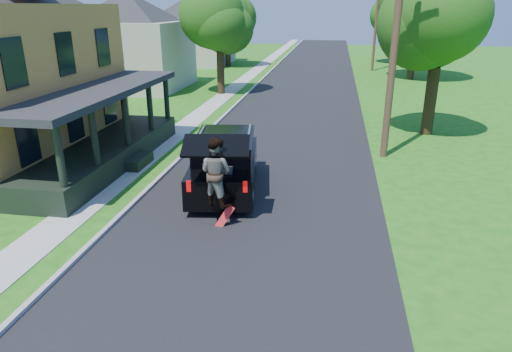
% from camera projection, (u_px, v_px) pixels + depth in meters
% --- Properties ---
extents(ground, '(140.00, 140.00, 0.00)m').
position_uv_depth(ground, '(240.00, 251.00, 12.15)').
color(ground, '#1C5E12').
rests_on(ground, ground).
extents(street, '(8.00, 120.00, 0.02)m').
position_uv_depth(street, '(300.00, 103.00, 30.61)').
color(street, black).
rests_on(street, ground).
extents(curb, '(0.15, 120.00, 0.12)m').
position_uv_depth(curb, '(240.00, 101.00, 31.25)').
color(curb, '#9E9F9A').
rests_on(curb, ground).
extents(sidewalk, '(1.30, 120.00, 0.03)m').
position_uv_depth(sidewalk, '(219.00, 100.00, 31.49)').
color(sidewalk, '#9B9C93').
rests_on(sidewalk, ground).
extents(front_walk, '(6.50, 1.20, 0.03)m').
position_uv_depth(front_walk, '(48.00, 161.00, 19.18)').
color(front_walk, '#9B9C93').
rests_on(front_walk, ground).
extents(neighbor_house_mid, '(12.78, 12.78, 8.30)m').
position_uv_depth(neighbor_house_mid, '(130.00, 33.00, 34.95)').
color(neighbor_house_mid, beige).
rests_on(neighbor_house_mid, ground).
extents(neighbor_house_far, '(12.78, 12.78, 8.30)m').
position_uv_depth(neighbor_house_far, '(192.00, 25.00, 49.73)').
color(neighbor_house_far, beige).
rests_on(neighbor_house_far, ground).
extents(black_suv, '(2.80, 5.71, 2.55)m').
position_uv_depth(black_suv, '(225.00, 163.00, 15.92)').
color(black_suv, black).
rests_on(black_suv, ground).
extents(skateboarder, '(1.22, 1.10, 2.05)m').
position_uv_depth(skateboarder, '(216.00, 172.00, 13.11)').
color(skateboarder, black).
rests_on(skateboarder, ground).
extents(skateboard, '(0.62, 0.27, 0.83)m').
position_uv_depth(skateboard, '(224.00, 219.00, 13.42)').
color(skateboard, red).
rests_on(skateboard, ground).
extents(tree_left_mid, '(4.75, 4.52, 7.54)m').
position_uv_depth(tree_left_mid, '(219.00, 20.00, 32.03)').
color(tree_left_mid, black).
rests_on(tree_left_mid, ground).
extents(tree_left_far, '(6.48, 6.20, 8.34)m').
position_uv_depth(tree_left_far, '(227.00, 12.00, 47.22)').
color(tree_left_far, black).
rests_on(tree_left_far, ground).
extents(tree_right_near, '(5.93, 6.08, 8.07)m').
position_uv_depth(tree_right_near, '(440.00, 23.00, 21.44)').
color(tree_right_near, black).
rests_on(tree_right_near, ground).
extents(tree_right_far, '(5.70, 5.65, 8.32)m').
position_uv_depth(tree_right_far, '(399.00, 13.00, 49.46)').
color(tree_right_far, black).
rests_on(tree_right_far, ground).
extents(utility_pole_near, '(1.81, 0.55, 10.17)m').
position_uv_depth(utility_pole_near, '(396.00, 29.00, 17.94)').
color(utility_pole_near, '#483121').
rests_on(utility_pole_near, ground).
extents(utility_pole_far, '(1.61, 0.29, 9.11)m').
position_uv_depth(utility_pole_far, '(376.00, 21.00, 44.10)').
color(utility_pole_far, '#483121').
rests_on(utility_pole_far, ground).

